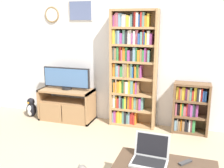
# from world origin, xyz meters

# --- Properties ---
(wall_back) EXTENTS (6.49, 0.09, 2.60)m
(wall_back) POSITION_xyz_m (-0.01, 2.13, 1.31)
(wall_back) COLOR silver
(wall_back) RESTS_ON ground_plane
(tv_stand) EXTENTS (0.99, 0.45, 0.58)m
(tv_stand) POSITION_xyz_m (-0.87, 1.84, 0.29)
(tv_stand) COLOR #9E754C
(tv_stand) RESTS_ON ground_plane
(television) EXTENTS (0.89, 0.18, 0.40)m
(television) POSITION_xyz_m (-0.87, 1.87, 0.79)
(television) COLOR black
(television) RESTS_ON tv_stand
(bookshelf_tall) EXTENTS (0.78, 0.25, 1.99)m
(bookshelf_tall) POSITION_xyz_m (0.31, 1.97, 1.01)
(bookshelf_tall) COLOR tan
(bookshelf_tall) RESTS_ON ground_plane
(bookshelf_short) EXTENTS (0.57, 0.28, 0.83)m
(bookshelf_short) POSITION_xyz_m (1.30, 1.96, 0.42)
(bookshelf_short) COLOR brown
(bookshelf_short) RESTS_ON ground_plane
(laptop) EXTENTS (0.38, 0.31, 0.28)m
(laptop) POSITION_xyz_m (0.96, 0.16, 0.46)
(laptop) COLOR #B7BABC
(laptop) RESTS_ON coffee_table
(remote_far_from_laptop) EXTENTS (0.14, 0.15, 0.02)m
(remote_far_from_laptop) POSITION_xyz_m (1.31, 0.23, 0.40)
(remote_far_from_laptop) COLOR #38383A
(remote_far_from_laptop) RESTS_ON coffee_table
(penguin_figurine) EXTENTS (0.20, 0.18, 0.36)m
(penguin_figurine) POSITION_xyz_m (-1.60, 1.78, 0.17)
(penguin_figurine) COLOR black
(penguin_figurine) RESTS_ON ground_plane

